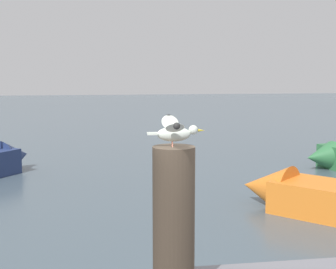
# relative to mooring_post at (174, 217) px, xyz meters

# --- Properties ---
(mooring_post) EXTENTS (0.29, 0.29, 0.98)m
(mooring_post) POSITION_rel_mooring_post_xyz_m (0.00, 0.00, 0.00)
(mooring_post) COLOR #382D23
(mooring_post) RESTS_ON harbor_quay
(seagull) EXTENTS (0.39, 0.62, 0.20)m
(seagull) POSITION_rel_mooring_post_xyz_m (0.00, -0.00, 0.60)
(seagull) COLOR #C67760
(seagull) RESTS_ON mooring_post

